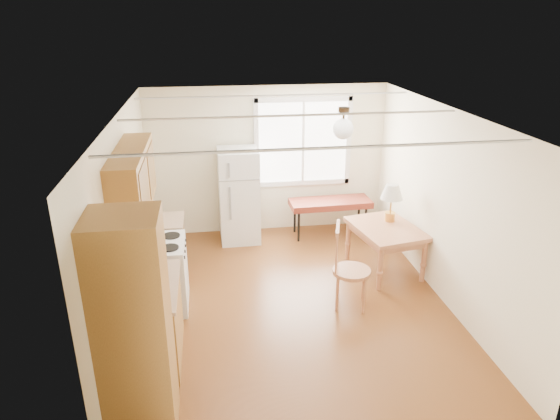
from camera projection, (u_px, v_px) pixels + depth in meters
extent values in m
cube|color=#522911|center=(292.00, 303.00, 6.60)|extent=(4.60, 5.60, 0.12)
cube|color=white|center=(294.00, 114.00, 5.68)|extent=(4.60, 5.60, 0.12)
cube|color=#FEF4CB|center=(268.00, 160.00, 8.44)|extent=(4.60, 0.10, 2.50)
cube|color=#FEF4CB|center=(348.00, 337.00, 3.84)|extent=(4.60, 0.10, 2.50)
cube|color=#FEF4CB|center=(125.00, 225.00, 5.87)|extent=(0.10, 5.60, 2.50)
cube|color=#FEF4CB|center=(446.00, 207.00, 6.41)|extent=(0.10, 5.60, 2.50)
cube|color=brown|center=(134.00, 329.00, 4.28)|extent=(0.60, 0.60, 2.10)
cube|color=brown|center=(152.00, 323.00, 5.43)|extent=(0.60, 1.10, 0.86)
cube|color=tan|center=(148.00, 287.00, 5.26)|extent=(0.62, 1.14, 0.04)
cube|color=white|center=(161.00, 275.00, 6.39)|extent=(0.65, 0.76, 0.90)
cube|color=brown|center=(163.00, 251.00, 7.08)|extent=(0.60, 0.60, 0.86)
cube|color=brown|center=(133.00, 180.00, 5.53)|extent=(0.33, 1.60, 0.70)
cube|color=white|center=(303.00, 142.00, 8.40)|extent=(1.50, 0.02, 1.35)
cylinder|color=#322416|center=(344.00, 110.00, 6.16)|extent=(0.14, 0.14, 0.06)
cylinder|color=#322416|center=(344.00, 118.00, 6.19)|extent=(0.03, 0.03, 0.16)
sphere|color=white|center=(343.00, 129.00, 6.25)|extent=(0.26, 0.26, 0.26)
cube|color=white|center=(239.00, 196.00, 8.19)|extent=(0.65, 0.65, 1.56)
cube|color=gray|center=(240.00, 180.00, 7.76)|extent=(0.64, 0.02, 0.02)
cube|color=gray|center=(230.00, 194.00, 7.80)|extent=(0.03, 0.03, 0.94)
cube|color=maroon|center=(330.00, 203.00, 8.43)|extent=(1.38, 0.55, 0.11)
cylinder|color=black|center=(299.00, 227.00, 8.29)|extent=(0.04, 0.04, 0.53)
cylinder|color=black|center=(365.00, 223.00, 8.45)|extent=(0.04, 0.04, 0.53)
cylinder|color=black|center=(295.00, 218.00, 8.65)|extent=(0.04, 0.04, 0.53)
cylinder|color=black|center=(359.00, 214.00, 8.80)|extent=(0.04, 0.04, 0.53)
cube|color=#A3613E|center=(386.00, 229.00, 7.21)|extent=(1.03, 1.25, 0.06)
cube|color=#A3613E|center=(386.00, 234.00, 7.24)|extent=(0.91, 1.13, 0.10)
cylinder|color=#A3613E|center=(380.00, 269.00, 6.80)|extent=(0.07, 0.07, 0.64)
cylinder|color=#A3613E|center=(424.00, 261.00, 7.01)|extent=(0.07, 0.07, 0.64)
cylinder|color=#A3613E|center=(348.00, 240.00, 7.66)|extent=(0.07, 0.07, 0.64)
cylinder|color=#A3613E|center=(388.00, 234.00, 7.87)|extent=(0.07, 0.07, 0.64)
cylinder|color=#A3613E|center=(352.00, 271.00, 6.37)|extent=(0.49, 0.49, 0.05)
cylinder|color=#A3613E|center=(337.00, 294.00, 6.33)|extent=(0.04, 0.04, 0.50)
cylinder|color=#A3613E|center=(364.00, 296.00, 6.28)|extent=(0.04, 0.04, 0.50)
cylinder|color=#A3613E|center=(338.00, 281.00, 6.63)|extent=(0.04, 0.04, 0.50)
cylinder|color=#A3613E|center=(363.00, 283.00, 6.59)|extent=(0.04, 0.04, 0.50)
cylinder|color=#BF8F3D|center=(390.00, 217.00, 7.39)|extent=(0.15, 0.15, 0.13)
cylinder|color=#BF8F3D|center=(391.00, 206.00, 7.33)|extent=(0.03, 0.03, 0.22)
cone|color=silver|center=(392.00, 192.00, 7.25)|extent=(0.33, 0.33, 0.22)
cube|color=black|center=(146.00, 276.00, 5.38)|extent=(0.16, 0.20, 0.07)
cube|color=black|center=(144.00, 266.00, 5.24)|extent=(0.16, 0.06, 0.25)
cylinder|color=black|center=(146.00, 266.00, 5.38)|extent=(0.13, 0.13, 0.11)
cylinder|color=red|center=(138.00, 271.00, 5.38)|extent=(0.11, 0.11, 0.15)
sphere|color=red|center=(137.00, 263.00, 5.34)|extent=(0.05, 0.05, 0.05)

